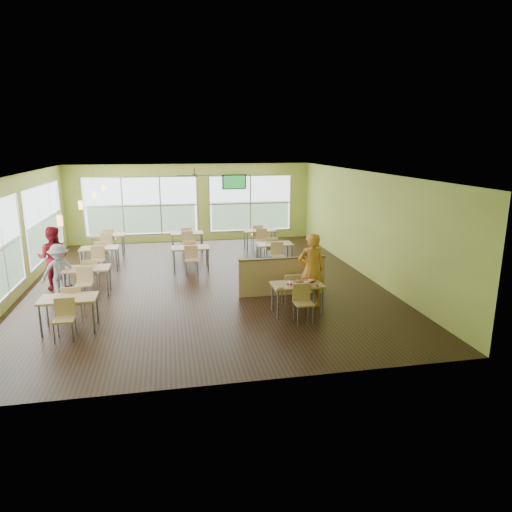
# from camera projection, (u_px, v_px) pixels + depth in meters

# --- Properties ---
(room) EXTENTS (12.00, 12.04, 3.20)m
(room) POSITION_uv_depth(u_px,v_px,m) (203.00, 229.00, 13.21)
(room) COLOR black
(room) RESTS_ON ground
(window_bays) EXTENTS (9.24, 10.24, 2.38)m
(window_bays) POSITION_uv_depth(u_px,v_px,m) (118.00, 219.00, 15.68)
(window_bays) COLOR white
(window_bays) RESTS_ON room
(main_table) EXTENTS (1.22, 1.52, 0.87)m
(main_table) POSITION_uv_depth(u_px,v_px,m) (297.00, 289.00, 10.96)
(main_table) COLOR tan
(main_table) RESTS_ON floor
(half_wall_divider) EXTENTS (2.40, 0.14, 1.04)m
(half_wall_divider) POSITION_uv_depth(u_px,v_px,m) (282.00, 276.00, 12.36)
(half_wall_divider) COLOR tan
(half_wall_divider) RESTS_ON floor
(dining_tables) EXTENTS (6.92, 8.72, 0.87)m
(dining_tables) POSITION_uv_depth(u_px,v_px,m) (167.00, 250.00, 14.88)
(dining_tables) COLOR tan
(dining_tables) RESTS_ON floor
(pendant_lights) EXTENTS (0.11, 7.31, 0.86)m
(pendant_lights) POSITION_uv_depth(u_px,v_px,m) (88.00, 200.00, 13.05)
(pendant_lights) COLOR #2D2119
(pendant_lights) RESTS_ON ceiling
(ceiling_fan) EXTENTS (1.25, 1.25, 0.29)m
(ceiling_fan) POSITION_uv_depth(u_px,v_px,m) (195.00, 175.00, 15.74)
(ceiling_fan) COLOR #2D2119
(ceiling_fan) RESTS_ON ceiling
(tv_backwall) EXTENTS (1.00, 0.07, 0.60)m
(tv_backwall) POSITION_uv_depth(u_px,v_px,m) (234.00, 182.00, 18.95)
(tv_backwall) COLOR black
(tv_backwall) RESTS_ON wall_back
(man_plaid) EXTENTS (0.72, 0.49, 1.90)m
(man_plaid) POSITION_uv_depth(u_px,v_px,m) (311.00, 270.00, 11.37)
(man_plaid) COLOR orange
(man_plaid) RESTS_ON floor
(patron_maroon) EXTENTS (0.92, 0.75, 1.79)m
(patron_maroon) POSITION_uv_depth(u_px,v_px,m) (53.00, 258.00, 12.78)
(patron_maroon) COLOR maroon
(patron_maroon) RESTS_ON floor
(patron_grey) EXTENTS (1.06, 0.80, 1.45)m
(patron_grey) POSITION_uv_depth(u_px,v_px,m) (60.00, 271.00, 12.10)
(patron_grey) COLOR slate
(patron_grey) RESTS_ON floor
(cup_blue) EXTENTS (0.09, 0.09, 0.33)m
(cup_blue) POSITION_uv_depth(u_px,v_px,m) (288.00, 283.00, 10.73)
(cup_blue) COLOR white
(cup_blue) RESTS_ON main_table
(cup_yellow) EXTENTS (0.09, 0.09, 0.34)m
(cup_yellow) POSITION_uv_depth(u_px,v_px,m) (291.00, 284.00, 10.68)
(cup_yellow) COLOR white
(cup_yellow) RESTS_ON main_table
(cup_red_near) EXTENTS (0.09, 0.09, 0.33)m
(cup_red_near) POSITION_uv_depth(u_px,v_px,m) (306.00, 284.00, 10.72)
(cup_red_near) COLOR white
(cup_red_near) RESTS_ON main_table
(cup_red_far) EXTENTS (0.09, 0.09, 0.31)m
(cup_red_far) POSITION_uv_depth(u_px,v_px,m) (310.00, 282.00, 10.87)
(cup_red_far) COLOR white
(cup_red_far) RESTS_ON main_table
(food_basket) EXTENTS (0.24, 0.24, 0.05)m
(food_basket) POSITION_uv_depth(u_px,v_px,m) (310.00, 281.00, 11.08)
(food_basket) COLOR black
(food_basket) RESTS_ON main_table
(ketchup_cup) EXTENTS (0.06, 0.06, 0.03)m
(ketchup_cup) POSITION_uv_depth(u_px,v_px,m) (317.00, 286.00, 10.75)
(ketchup_cup) COLOR #961708
(ketchup_cup) RESTS_ON main_table
(wrapper_left) EXTENTS (0.19, 0.18, 0.04)m
(wrapper_left) POSITION_uv_depth(u_px,v_px,m) (281.00, 288.00, 10.55)
(wrapper_left) COLOR #A78351
(wrapper_left) RESTS_ON main_table
(wrapper_mid) EXTENTS (0.22, 0.21, 0.05)m
(wrapper_mid) POSITION_uv_depth(u_px,v_px,m) (299.00, 281.00, 11.07)
(wrapper_mid) COLOR #A78351
(wrapper_mid) RESTS_ON main_table
(wrapper_right) EXTENTS (0.15, 0.14, 0.03)m
(wrapper_right) POSITION_uv_depth(u_px,v_px,m) (309.00, 286.00, 10.68)
(wrapper_right) COLOR #A78351
(wrapper_right) RESTS_ON main_table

